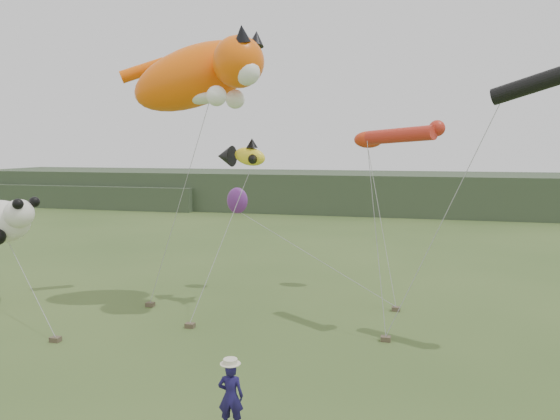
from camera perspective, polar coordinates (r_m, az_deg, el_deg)
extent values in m
plane|color=#385123|center=(16.30, -6.25, -18.33)|extent=(120.00, 120.00, 0.00)
cube|color=#2D3D28|center=(59.25, 9.00, 1.92)|extent=(90.00, 12.00, 4.00)
cube|color=#2D3D28|center=(66.23, -18.09, 1.52)|extent=(25.00, 8.00, 2.50)
imported|color=#191348|center=(14.00, -5.17, -18.83)|extent=(0.67, 0.49, 1.71)
cube|color=brown|center=(24.49, -13.40, -9.58)|extent=(0.34, 0.28, 0.18)
cube|color=brown|center=(21.49, -9.39, -11.81)|extent=(0.34, 0.28, 0.18)
cube|color=brown|center=(20.20, 10.98, -13.07)|extent=(0.34, 0.28, 0.18)
cube|color=brown|center=(21.34, -22.41, -12.38)|extent=(0.34, 0.28, 0.18)
cube|color=brown|center=(23.73, 12.01, -10.07)|extent=(0.34, 0.28, 0.18)
ellipsoid|color=#FF5F08|center=(23.79, -8.76, 13.67)|extent=(6.39, 4.34, 4.17)
sphere|color=#FF5F08|center=(22.01, -4.37, 15.18)|extent=(2.02, 2.02, 2.02)
cone|color=black|center=(21.55, -3.99, 17.94)|extent=(0.63, 0.77, 0.76)
cone|color=black|center=(22.53, -2.50, 17.46)|extent=(0.63, 0.73, 0.72)
sphere|color=white|center=(21.49, -3.48, 14.19)|extent=(1.01, 1.01, 1.01)
ellipsoid|color=white|center=(23.30, -8.53, 11.60)|extent=(1.97, 0.99, 0.62)
sphere|color=white|center=(21.44, -6.66, 11.76)|extent=(0.78, 0.78, 0.78)
sphere|color=white|center=(22.84, -4.70, 11.47)|extent=(0.78, 0.78, 0.78)
cylinder|color=#FF5F08|center=(25.88, -14.12, 13.98)|extent=(2.09, 1.53, 1.22)
ellipsoid|color=yellow|center=(23.25, -3.18, 5.61)|extent=(1.61, 0.87, 0.98)
cone|color=black|center=(23.93, -5.77, 5.62)|extent=(0.86, 1.03, 0.92)
cone|color=black|center=(23.21, -2.94, 6.99)|extent=(0.51, 0.51, 0.41)
cone|color=black|center=(22.67, -2.82, 5.33)|extent=(0.54, 0.57, 0.41)
cone|color=black|center=(23.65, -2.10, 5.39)|extent=(0.54, 0.57, 0.41)
cylinder|color=black|center=(20.07, 25.59, 11.99)|extent=(3.11, 1.77, 1.39)
cylinder|color=red|center=(20.66, 12.40, 7.64)|extent=(2.70, 2.06, 0.69)
sphere|color=red|center=(20.20, 16.08, 8.21)|extent=(0.57, 0.57, 0.57)
ellipsoid|color=white|center=(26.70, -27.18, -1.07)|extent=(2.80, 1.86, 1.86)
sphere|color=white|center=(25.61, -25.60, -0.35)|extent=(1.24, 1.24, 1.24)
sphere|color=black|center=(25.05, -25.71, 0.57)|extent=(0.46, 0.46, 0.46)
sphere|color=black|center=(25.66, -24.28, 0.77)|extent=(0.46, 0.46, 0.46)
ellipsoid|color=red|center=(26.16, 9.23, 7.28)|extent=(1.35, 0.79, 0.79)
ellipsoid|color=#66277E|center=(26.05, -4.48, 0.99)|extent=(1.02, 0.68, 1.24)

